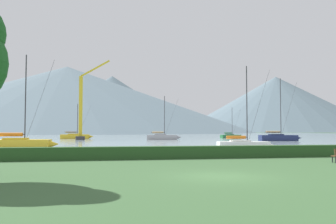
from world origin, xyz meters
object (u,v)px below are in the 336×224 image
object	(u,v)px
sailboat_slip_5	(231,136)
dock_crane	(82,111)
sailboat_slip_7	(279,137)
sailboat_slip_1	(162,137)
sailboat_slip_0	(75,136)
sailboat_slip_8	(20,143)
sailboat_slip_2	(244,145)

from	to	relation	value
sailboat_slip_5	dock_crane	size ratio (longest dim) A/B	0.46
sailboat_slip_5	sailboat_slip_7	xyz separation A→B (m)	(-0.27, -28.55, 0.19)
sailboat_slip_1	sailboat_slip_7	world-z (taller)	sailboat_slip_7
sailboat_slip_0	sailboat_slip_8	distance (m)	50.49
sailboat_slip_5	sailboat_slip_0	bearing A→B (deg)	178.98
sailboat_slip_5	sailboat_slip_7	world-z (taller)	sailboat_slip_7
sailboat_slip_0	sailboat_slip_5	distance (m)	42.78
sailboat_slip_7	sailboat_slip_2	bearing A→B (deg)	-115.74
sailboat_slip_1	sailboat_slip_5	world-z (taller)	sailboat_slip_1
sailboat_slip_5	sailboat_slip_1	bearing A→B (deg)	-150.53
sailboat_slip_5	sailboat_slip_8	bearing A→B (deg)	-135.07
sailboat_slip_1	dock_crane	bearing A→B (deg)	-177.27
dock_crane	sailboat_slip_7	bearing A→B (deg)	-21.67
sailboat_slip_0	dock_crane	size ratio (longest dim) A/B	0.48
sailboat_slip_1	sailboat_slip_7	xyz separation A→B (m)	(21.96, -13.72, 0.08)
sailboat_slip_1	dock_crane	size ratio (longest dim) A/B	0.55
sailboat_slip_0	sailboat_slip_5	bearing A→B (deg)	3.47
sailboat_slip_1	sailboat_slip_8	distance (m)	44.60
sailboat_slip_2	sailboat_slip_1	bearing A→B (deg)	98.71
sailboat_slip_8	dock_crane	bearing A→B (deg)	87.20
sailboat_slip_0	sailboat_slip_2	world-z (taller)	sailboat_slip_2
sailboat_slip_7	dock_crane	xyz separation A→B (m)	(-40.42, 16.06, 5.84)
sailboat_slip_1	sailboat_slip_8	xyz separation A→B (m)	(-23.39, -37.97, 0.01)
sailboat_slip_1	sailboat_slip_0	bearing A→B (deg)	158.68
sailboat_slip_2	sailboat_slip_5	xyz separation A→B (m)	(20.34, 58.98, -0.01)
sailboat_slip_8	sailboat_slip_2	bearing A→B (deg)	-9.53
sailboat_slip_0	sailboat_slip_7	xyz separation A→B (m)	(42.44, -26.16, 0.07)
sailboat_slip_7	dock_crane	world-z (taller)	dock_crane
sailboat_slip_7	dock_crane	size ratio (longest dim) A/B	0.69
sailboat_slip_1	sailboat_slip_8	size ratio (longest dim) A/B	0.91
sailboat_slip_8	sailboat_slip_7	bearing A→B (deg)	32.32
sailboat_slip_2	dock_crane	distance (m)	51.10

